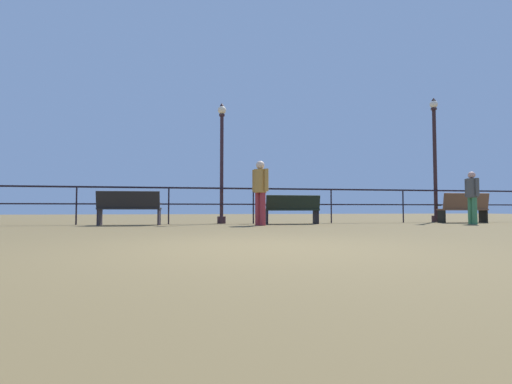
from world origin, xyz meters
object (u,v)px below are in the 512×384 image
at_px(lamppost_right, 435,159).
at_px(bench_far_right, 464,207).
at_px(bench_near_right, 292,208).
at_px(person_at_railing, 260,188).
at_px(lamppost_center, 222,161).
at_px(seagull_on_rail, 258,185).
at_px(person_by_bench, 472,194).
at_px(bench_near_left, 129,206).

bearing_deg(lamppost_right, bench_far_right, -63.09).
relative_size(bench_near_right, person_at_railing, 0.93).
xyz_separation_m(bench_near_right, lamppost_center, (-2.04, 0.83, 1.49)).
height_order(bench_far_right, person_at_railing, person_at_railing).
height_order(lamppost_center, seagull_on_rail, lamppost_center).
bearing_deg(lamppost_center, bench_near_right, -22.21).
xyz_separation_m(bench_far_right, person_at_railing, (-7.03, -0.77, 0.49)).
relative_size(lamppost_center, person_by_bench, 2.43).
relative_size(person_by_bench, seagull_on_rail, 4.47).
bearing_deg(bench_near_left, bench_far_right, -0.02).
relative_size(bench_near_right, bench_far_right, 1.03).
relative_size(bench_near_left, lamppost_center, 0.45).
bearing_deg(seagull_on_rail, person_by_bench, -16.17).
height_order(person_by_bench, seagull_on_rail, person_by_bench).
height_order(lamppost_right, seagull_on_rail, lamppost_right).
bearing_deg(lamppost_right, lamppost_center, 180.00).
xyz_separation_m(bench_far_right, seagull_on_rail, (-6.80, 0.65, 0.67)).
height_order(lamppost_center, person_by_bench, lamppost_center).
bearing_deg(lamppost_center, lamppost_right, 0.00).
relative_size(bench_near_left, bench_far_right, 1.07).
distance_m(bench_near_left, seagull_on_rail, 3.89).
relative_size(bench_near_right, seagull_on_rail, 4.71).
bearing_deg(seagull_on_rail, person_at_railing, -99.11).
bearing_deg(person_at_railing, bench_near_left, 167.76).
distance_m(person_by_bench, seagull_on_rail, 6.40).
height_order(bench_near_left, bench_far_right, bench_far_right).
distance_m(lamppost_center, person_by_bench, 7.61).
height_order(lamppost_center, lamppost_right, lamppost_right).
bearing_deg(bench_far_right, person_at_railing, -173.77).
xyz_separation_m(lamppost_center, person_at_railing, (0.91, -1.60, -0.95)).
xyz_separation_m(bench_far_right, lamppost_right, (-0.42, 0.84, 1.70)).
bearing_deg(lamppost_center, person_at_railing, -60.47).
relative_size(person_by_bench, person_at_railing, 0.88).
distance_m(bench_near_right, seagull_on_rail, 1.32).
distance_m(bench_near_right, bench_far_right, 5.90).
bearing_deg(bench_near_right, lamppost_center, 157.79).
xyz_separation_m(bench_near_left, bench_far_right, (10.58, -0.00, -0.00)).
bearing_deg(bench_near_left, person_by_bench, -6.51).
bearing_deg(bench_near_right, lamppost_right, 8.64).
bearing_deg(bench_far_right, lamppost_right, 116.91).
distance_m(bench_near_right, person_at_railing, 1.47).
height_order(bench_near_right, lamppost_right, lamppost_right).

